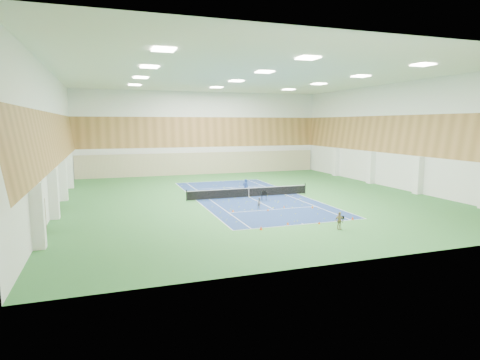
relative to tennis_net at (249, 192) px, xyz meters
name	(u,v)px	position (x,y,z in m)	size (l,w,h in m)	color
ground	(249,197)	(0.00, 0.00, -0.55)	(40.00, 40.00, 0.00)	#2F6F33
room_shell	(249,138)	(0.00, 0.00, 5.45)	(36.00, 40.00, 12.00)	white
wood_cladding	(249,118)	(0.00, 0.00, 7.45)	(36.00, 40.00, 8.00)	#A7753E
ceiling_light_grid	(249,77)	(0.00, 0.00, 11.37)	(21.40, 25.40, 0.06)	white
court_surface	(249,197)	(0.00, 0.00, -0.55)	(10.97, 23.77, 0.01)	navy
tennis_balls_scatter	(249,197)	(0.00, 0.00, -0.50)	(10.57, 22.77, 0.07)	#B9DC25
tennis_net	(249,192)	(0.00, 0.00, 0.00)	(12.80, 0.10, 1.10)	black
back_curtain	(203,163)	(0.00, 19.75, 1.05)	(35.40, 0.16, 3.20)	#C6B793
door_left_a	(43,216)	(-17.92, -8.00, 0.55)	(0.08, 1.80, 2.20)	#593319
door_left_b	(56,196)	(-17.92, 0.00, 0.55)	(0.08, 1.80, 2.20)	#593319
coach	(246,187)	(0.14, 1.39, 0.28)	(0.61, 0.40, 1.66)	navy
child_court	(260,203)	(-0.98, -5.50, -0.06)	(0.48, 0.37, 0.98)	gray
child_apron	(339,221)	(1.72, -13.94, 0.08)	(0.74, 0.31, 1.27)	#A0895B
ball_cart	(264,196)	(0.76, -2.28, -0.11)	(0.51, 0.51, 0.89)	black
cone_svc_a	(233,211)	(-3.66, -6.13, -0.44)	(0.21, 0.21, 0.23)	#FE640D
cone_svc_b	(268,210)	(-0.67, -6.68, -0.45)	(0.17, 0.17, 0.19)	#E3590B
cone_svc_c	(284,207)	(1.16, -5.99, -0.46)	(0.17, 0.17, 0.19)	orange
cone_svc_d	(312,207)	(3.45, -6.97, -0.44)	(0.20, 0.20, 0.22)	#D8650B
cone_base_a	(261,228)	(-3.55, -12.30, -0.42)	(0.23, 0.23, 0.25)	#FD400D
cone_base_b	(288,223)	(-1.14, -11.60, -0.44)	(0.20, 0.20, 0.22)	orange
cone_base_c	(319,223)	(1.18, -12.13, -0.45)	(0.17, 0.17, 0.19)	#E1610B
cone_base_d	(353,218)	(4.30, -11.80, -0.43)	(0.22, 0.22, 0.24)	#D93D0B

